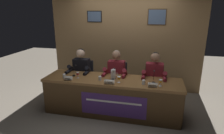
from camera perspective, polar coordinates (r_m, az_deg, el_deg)
ground_plane at (r=4.18m, az=0.00°, el=-13.16°), size 12.00×12.00×0.00m
wall_back_panelled at (r=5.12m, az=3.77°, el=7.93°), size 3.96×0.14×2.60m
conference_table at (r=3.86m, az=-0.32°, el=-7.46°), size 2.76×0.73×0.74m
chair_left at (r=4.69m, az=-8.30°, el=-3.86°), size 0.44×0.45×0.92m
panelist_left at (r=4.43m, az=-9.38°, el=-1.37°), size 0.51×0.48×1.24m
nameplate_left at (r=3.87m, az=-12.91°, el=-3.31°), size 0.17×0.06×0.08m
juice_glass_left at (r=3.95m, az=-10.18°, el=-2.05°), size 0.06×0.06×0.12m
water_cup_left at (r=4.02m, az=-14.03°, el=-2.70°), size 0.06×0.06×0.08m
microphone_left at (r=4.12m, az=-11.08°, el=-1.48°), size 0.06×0.17×0.22m
chair_center at (r=4.47m, az=1.60°, el=-4.73°), size 0.44×0.45×0.92m
panelist_center at (r=4.19m, az=1.08°, el=-2.17°), size 0.51×0.48×1.24m
nameplate_center at (r=3.59m, az=-0.86°, el=-4.48°), size 0.19×0.06×0.08m
juice_glass_center at (r=3.65m, az=2.09°, el=-3.37°), size 0.06×0.06×0.12m
water_cup_center at (r=3.79m, az=-3.60°, el=-3.39°), size 0.06×0.06×0.08m
microphone_center at (r=3.81m, az=0.37°, el=-2.64°), size 0.06×0.17×0.22m
chair_right at (r=4.39m, az=12.20°, el=-5.51°), size 0.44×0.45×0.92m
panelist_right at (r=4.11m, az=12.37°, el=-2.96°), size 0.51×0.48×1.24m
nameplate_right at (r=3.52m, az=12.00°, el=-5.31°), size 0.17×0.06×0.08m
juice_glass_right at (r=3.59m, az=14.23°, el=-4.21°), size 0.06×0.06×0.12m
water_cup_right at (r=3.62m, az=9.35°, el=-4.55°), size 0.06×0.06×0.08m
microphone_right at (r=3.75m, az=12.28°, el=-3.39°), size 0.06×0.17×0.22m
water_pitcher_central at (r=3.85m, az=0.38°, el=-2.15°), size 0.15×0.10×0.21m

